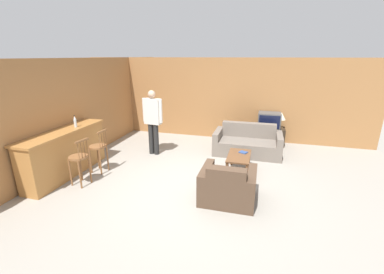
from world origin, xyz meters
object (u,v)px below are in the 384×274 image
(couch_far, at_px, (247,144))
(coffee_table, at_px, (239,158))
(bar_chair_near, at_px, (79,160))
(person_by_window, at_px, (153,119))
(tv_unit, at_px, (268,136))
(armchair_near, at_px, (228,187))
(bottle, at_px, (75,122))
(book_on_table, at_px, (243,152))
(tv, at_px, (269,120))
(bar_chair_mid, at_px, (99,150))
(table_lamp, at_px, (281,117))

(couch_far, xyz_separation_m, coffee_table, (-0.11, -1.32, 0.07))
(bar_chair_near, height_order, coffee_table, bar_chair_near)
(couch_far, distance_m, person_by_window, 2.73)
(tv_unit, bearing_deg, coffee_table, -106.32)
(armchair_near, relative_size, tv_unit, 1.04)
(armchair_near, bearing_deg, person_by_window, 140.75)
(bar_chair_near, bearing_deg, armchair_near, 3.47)
(couch_far, relative_size, bottle, 6.50)
(coffee_table, xyz_separation_m, book_on_table, (0.08, 0.19, 0.08))
(armchair_near, xyz_separation_m, bottle, (-3.64, 0.48, 0.90))
(tv, xyz_separation_m, book_on_table, (-0.59, -2.10, -0.33))
(tv, bearing_deg, bar_chair_near, -135.43)
(bar_chair_mid, height_order, person_by_window, person_by_window)
(bar_chair_near, bearing_deg, couch_far, 40.62)
(tv, distance_m, bottle, 5.41)
(table_lamp, xyz_separation_m, person_by_window, (-3.42, -1.70, 0.11))
(table_lamp, relative_size, person_by_window, 0.28)
(bar_chair_near, bearing_deg, bottle, 128.89)
(tv, bearing_deg, book_on_table, -105.73)
(book_on_table, bearing_deg, tv_unit, 74.29)
(bottle, bearing_deg, tv_unit, 35.41)
(armchair_near, relative_size, table_lamp, 2.06)
(armchair_near, height_order, tv, tv)
(tv_unit, relative_size, bottle, 3.48)
(armchair_near, xyz_separation_m, person_by_window, (-2.33, 1.91, 0.72))
(bar_chair_near, xyz_separation_m, armchair_near, (3.10, 0.19, -0.27))
(bar_chair_near, bearing_deg, book_on_table, 27.41)
(bar_chair_near, relative_size, bar_chair_mid, 1.00)
(bar_chair_near, relative_size, coffee_table, 1.12)
(coffee_table, bearing_deg, table_lamp, 66.22)
(bottle, bearing_deg, book_on_table, 14.98)
(tv_unit, bearing_deg, bottle, -144.59)
(armchair_near, height_order, bottle, bottle)
(table_lamp, bearing_deg, armchair_near, -106.82)
(tv, bearing_deg, tv_unit, 90.00)
(tv_unit, relative_size, person_by_window, 0.55)
(bar_chair_mid, height_order, bottle, bottle)
(bar_chair_mid, xyz_separation_m, tv_unit, (3.85, 3.12, -0.28))
(bar_chair_near, xyz_separation_m, table_lamp, (4.19, 3.80, 0.35))
(person_by_window, bearing_deg, couch_far, 16.12)
(bar_chair_mid, bearing_deg, table_lamp, 36.70)
(table_lamp, bearing_deg, bar_chair_mid, -143.30)
(bar_chair_near, height_order, armchair_near, bar_chair_near)
(couch_far, height_order, bottle, bottle)
(table_lamp, bearing_deg, tv_unit, -180.00)
(tv_unit, distance_m, table_lamp, 0.72)
(coffee_table, height_order, tv, tv)
(couch_far, relative_size, coffee_table, 1.98)
(bar_chair_near, distance_m, table_lamp, 5.67)
(coffee_table, bearing_deg, bottle, -167.47)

